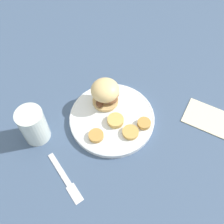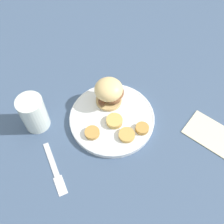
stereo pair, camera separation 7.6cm
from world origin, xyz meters
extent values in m
plane|color=#3D5170|center=(0.00, 0.00, 0.00)|extent=(4.00, 4.00, 0.00)
cylinder|color=white|center=(0.00, 0.00, 0.01)|extent=(0.26, 0.26, 0.02)
torus|color=white|center=(0.00, 0.00, 0.01)|extent=(0.25, 0.25, 0.01)
cylinder|color=tan|center=(-0.03, -0.05, 0.02)|extent=(0.08, 0.08, 0.01)
ellipsoid|color=brown|center=(-0.04, -0.03, 0.04)|extent=(0.05, 0.05, 0.02)
ellipsoid|color=brown|center=(-0.01, -0.05, 0.04)|extent=(0.04, 0.04, 0.01)
ellipsoid|color=brown|center=(-0.06, -0.05, 0.04)|extent=(0.05, 0.05, 0.02)
ellipsoid|color=brown|center=(-0.07, -0.04, 0.04)|extent=(0.06, 0.05, 0.01)
ellipsoid|color=#E5C17F|center=(-0.03, -0.05, 0.08)|extent=(0.08, 0.08, 0.06)
cylinder|color=#BC8942|center=(-0.03, 0.09, 0.02)|extent=(0.04, 0.04, 0.01)
cylinder|color=tan|center=(0.01, 0.02, 0.03)|extent=(0.05, 0.05, 0.01)
cylinder|color=#BC8942|center=(0.08, 0.00, 0.02)|extent=(0.04, 0.04, 0.01)
cylinder|color=tan|center=(0.02, 0.08, 0.02)|extent=(0.05, 0.05, 0.01)
cube|color=silver|center=(0.21, -0.03, 0.00)|extent=(0.05, 0.11, 0.00)
cube|color=silver|center=(0.24, 0.05, 0.00)|extent=(0.04, 0.06, 0.00)
cylinder|color=silver|center=(0.17, -0.15, 0.06)|extent=(0.07, 0.07, 0.11)
cube|color=beige|center=(-0.17, 0.25, 0.00)|extent=(0.11, 0.16, 0.01)
camera|label=1|loc=(0.35, 0.23, 0.68)|focal=42.00mm
camera|label=2|loc=(0.30, 0.29, 0.68)|focal=42.00mm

